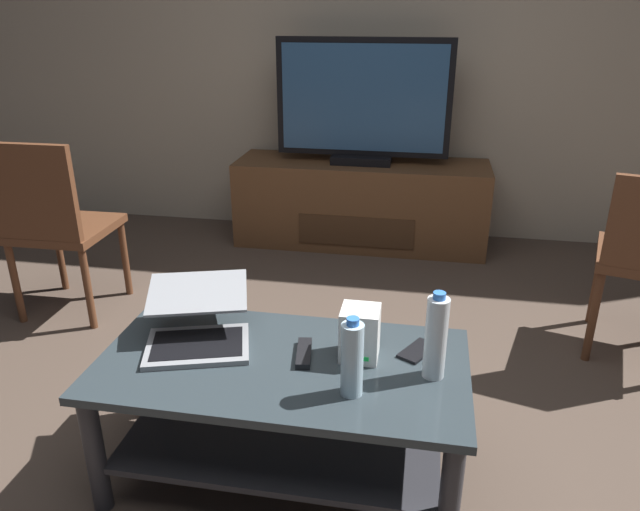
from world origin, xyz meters
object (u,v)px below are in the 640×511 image
at_px(tv_remote, 304,353).
at_px(television, 363,104).
at_px(side_chair, 54,221).
at_px(laptop, 198,324).
at_px(water_bottle_far, 352,359).
at_px(cell_phone, 418,351).
at_px(media_cabinet, 361,203).
at_px(coffee_table, 283,397).
at_px(water_bottle_near, 436,337).
at_px(router_box, 360,333).

bearing_deg(tv_remote, television, 83.15).
relative_size(television, side_chair, 1.18).
relative_size(side_chair, laptop, 2.00).
bearing_deg(water_bottle_far, tv_remote, 135.88).
distance_m(laptop, tv_remote, 0.36).
distance_m(laptop, cell_phone, 0.71).
relative_size(television, laptop, 2.36).
xyz_separation_m(laptop, tv_remote, (0.36, -0.03, -0.05)).
bearing_deg(cell_phone, laptop, -146.10).
xyz_separation_m(media_cabinet, cell_phone, (0.42, -2.04, 0.17)).
xyz_separation_m(coffee_table, water_bottle_far, (0.23, -0.13, 0.25)).
xyz_separation_m(coffee_table, television, (-0.00, 2.14, 0.60)).
xyz_separation_m(coffee_table, tv_remote, (0.06, 0.04, 0.15)).
height_order(television, tv_remote, television).
distance_m(water_bottle_near, cell_phone, 0.18).
bearing_deg(television, water_bottle_far, -84.04).
relative_size(router_box, cell_phone, 1.19).
bearing_deg(cell_phone, water_bottle_near, -38.75).
bearing_deg(water_bottle_near, side_chair, 153.66).
distance_m(laptop, water_bottle_far, 0.57).
height_order(television, water_bottle_near, television).
relative_size(media_cabinet, router_box, 9.61).
bearing_deg(television, side_chair, -136.85).
relative_size(router_box, water_bottle_near, 0.61).
distance_m(television, side_chair, 1.87).
distance_m(media_cabinet, tv_remote, 2.14).
height_order(coffee_table, laptop, laptop).
xyz_separation_m(router_box, water_bottle_far, (0.00, -0.20, 0.03)).
xyz_separation_m(side_chair, cell_phone, (1.75, -0.77, -0.06)).
bearing_deg(water_bottle_near, router_box, 163.90).
distance_m(router_box, water_bottle_near, 0.24).
xyz_separation_m(router_box, tv_remote, (-0.17, -0.03, -0.07)).
height_order(television, cell_phone, television).
bearing_deg(media_cabinet, router_box, -83.57).
xyz_separation_m(coffee_table, media_cabinet, (-0.00, 2.17, -0.03)).
bearing_deg(side_chair, laptop, -38.22).
relative_size(router_box, tv_remote, 1.04).
bearing_deg(water_bottle_far, router_box, 90.18).
distance_m(media_cabinet, water_bottle_far, 2.32).
distance_m(side_chair, water_bottle_far, 1.87).
height_order(water_bottle_far, tv_remote, water_bottle_far).
height_order(laptop, cell_phone, laptop).
bearing_deg(water_bottle_near, water_bottle_far, -150.18).
xyz_separation_m(router_box, water_bottle_near, (0.23, -0.07, 0.05)).
bearing_deg(laptop, water_bottle_near, -5.37).
xyz_separation_m(coffee_table, side_chair, (-1.34, 0.89, 0.20)).
bearing_deg(water_bottle_near, tv_remote, 174.79).
bearing_deg(television, media_cabinet, 90.00).
relative_size(coffee_table, cell_phone, 8.17).
relative_size(side_chair, cell_phone, 6.43).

